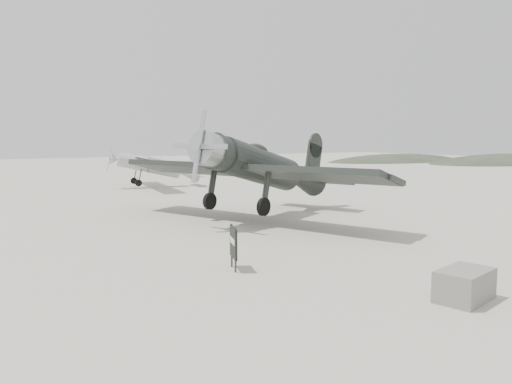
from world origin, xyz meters
TOP-DOWN VIEW (x-y plane):
  - ground at (0.00, 0.00)m, footprint 160.00×160.00m
  - hill_east_north at (60.00, 28.00)m, footprint 36.00×18.00m
  - hill_northeast at (50.00, 40.00)m, footprint 32.00×16.00m
  - lowwing_monoplane at (2.09, 3.39)m, footprint 9.99×13.29m
  - highwing_monoplane at (2.52, 19.84)m, footprint 7.03×9.87m
  - equipment_block at (-0.28, -9.10)m, footprint 1.61×1.21m
  - sign_board at (-3.53, -4.03)m, footprint 0.33×0.85m

SIDE VIEW (x-z plane):
  - ground at x=0.00m, z-range 0.00..0.00m
  - hill_east_north at x=60.00m, z-range -3.00..3.00m
  - hill_northeast at x=50.00m, z-range -2.60..2.60m
  - equipment_block at x=-0.28m, z-range 0.00..0.72m
  - sign_board at x=-3.53m, z-range 0.12..1.39m
  - highwing_monoplane at x=2.52m, z-range 0.35..3.14m
  - lowwing_monoplane at x=2.09m, z-range 0.13..4.49m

